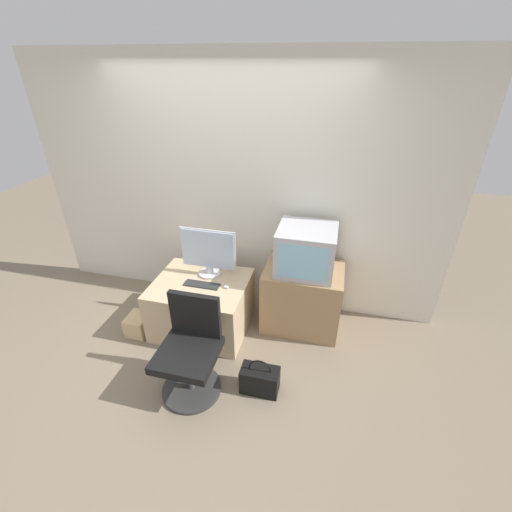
% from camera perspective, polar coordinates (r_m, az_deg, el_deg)
% --- Properties ---
extents(ground_plane, '(12.00, 12.00, 0.00)m').
position_cam_1_polar(ground_plane, '(3.31, -10.35, -19.34)').
color(ground_plane, '#7F705B').
extents(wall_back, '(4.40, 0.05, 2.60)m').
position_cam_1_polar(wall_back, '(3.61, -3.90, 10.73)').
color(wall_back, silver).
rests_on(wall_back, ground_plane).
extents(desk, '(0.93, 0.78, 0.56)m').
position_cam_1_polar(desk, '(3.62, -8.95, -8.02)').
color(desk, '#CCB289').
rests_on(desk, ground_plane).
extents(side_stand, '(0.78, 0.56, 0.69)m').
position_cam_1_polar(side_stand, '(3.60, 7.67, -6.89)').
color(side_stand, '#A37F56').
rests_on(side_stand, ground_plane).
extents(main_monitor, '(0.57, 0.23, 0.50)m').
position_cam_1_polar(main_monitor, '(3.45, -7.95, 0.58)').
color(main_monitor, silver).
rests_on(main_monitor, desk).
extents(keyboard, '(0.35, 0.11, 0.01)m').
position_cam_1_polar(keyboard, '(3.41, -9.01, -4.74)').
color(keyboard, '#2D2D2D').
rests_on(keyboard, desk).
extents(mouse, '(0.06, 0.04, 0.03)m').
position_cam_1_polar(mouse, '(3.34, -5.02, -5.17)').
color(mouse, silver).
rests_on(mouse, desk).
extents(crt_tv, '(0.55, 0.51, 0.45)m').
position_cam_1_polar(crt_tv, '(3.29, 8.34, 1.01)').
color(crt_tv, '#B7B7BC').
rests_on(crt_tv, side_stand).
extents(office_chair, '(0.51, 0.51, 0.86)m').
position_cam_1_polar(office_chair, '(2.98, -10.86, -15.55)').
color(office_chair, '#333333').
rests_on(office_chair, ground_plane).
extents(cardboard_box_lower, '(0.21, 0.25, 0.20)m').
position_cam_1_polar(cardboard_box_lower, '(3.81, -18.98, -10.70)').
color(cardboard_box_lower, '#D1B27F').
rests_on(cardboard_box_lower, ground_plane).
extents(handbag, '(0.32, 0.17, 0.35)m').
position_cam_1_polar(handbag, '(3.09, 0.63, -19.91)').
color(handbag, black).
rests_on(handbag, ground_plane).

